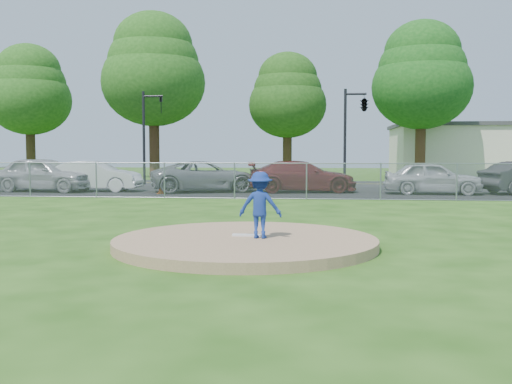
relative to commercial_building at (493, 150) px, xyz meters
The scene contains 20 objects.
ground 32.32m from the commercial_building, 119.74° to the right, with size 120.00×120.00×0.00m, color #204A10.
pitchers_mound 41.28m from the commercial_building, 112.83° to the right, with size 5.40×5.40×0.20m, color #997554.
pitching_rubber 41.09m from the commercial_building, 112.94° to the right, with size 0.60×0.15×0.04m, color white.
chain_link_fence 30.56m from the commercial_building, 121.61° to the right, with size 40.00×0.06×1.50m, color gray.
parking_lot 26.89m from the commercial_building, 126.66° to the right, with size 50.00×8.00×0.01m, color black.
street 21.37m from the commercial_building, 138.81° to the right, with size 60.00×7.00×0.01m, color black.
commercial_building is the anchor object (origin of this frame).
tree_far_left 38.64m from the commercial_building, behind, with size 6.72×6.72×10.74m.
tree_left 28.55m from the commercial_building, 165.47° to the right, with size 7.84×7.84×12.53m.
tree_center 17.99m from the commercial_building, 166.76° to the right, with size 6.16×6.16×9.84m.
tree_right 10.73m from the commercial_building, 139.40° to the right, with size 7.28×7.28×11.63m.
traffic_signal_left 29.51m from the commercial_building, 147.13° to the right, with size 1.28×0.20×5.60m.
traffic_signal_center 20.17m from the commercial_building, 126.94° to the right, with size 1.42×2.48×5.60m.
pitcher 41.16m from the commercial_building, 112.42° to the right, with size 0.88×0.50×1.36m, color navy.
traffic_cone 32.12m from the commercial_building, 132.93° to the right, with size 0.34×0.34×0.66m, color #F95E0D.
parked_car_silver 36.07m from the commercial_building, 140.99° to the right, with size 2.04×5.06×1.72m, color #ABABAF.
parked_car_white 33.97m from the commercial_building, 138.93° to the right, with size 1.60×4.59×1.51m, color silver.
parked_car_gray 29.79m from the commercial_building, 132.23° to the right, with size 2.49×5.40×1.50m, color slate.
parked_car_darkred 26.68m from the commercial_building, 125.09° to the right, with size 2.14×5.26×1.53m, color #5C171B.
parked_car_pearl 24.27m from the commercial_building, 112.45° to the right, with size 1.79×4.44×1.51m, color #B4B6B8.
Camera 1 is at (1.48, -11.53, 1.95)m, focal length 40.00 mm.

